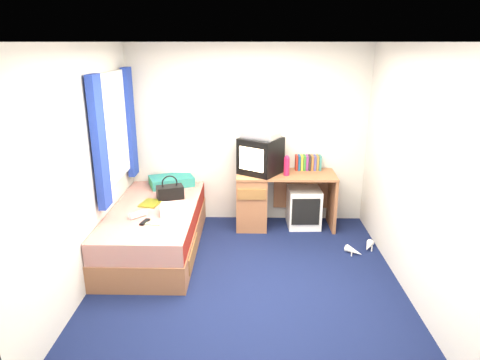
{
  "coord_description": "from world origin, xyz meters",
  "views": [
    {
      "loc": [
        0.02,
        -3.97,
        2.4
      ],
      "look_at": [
        -0.08,
        0.7,
        0.89
      ],
      "focal_mm": 32.0,
      "sensor_mm": 36.0,
      "label": 1
    }
  ],
  "objects_px": {
    "aerosol_can": "(274,166)",
    "water_bottle": "(138,215)",
    "pink_water_bottle": "(287,167)",
    "picture_frame": "(317,165)",
    "towel": "(175,209)",
    "crt_tv": "(260,156)",
    "desk": "(265,197)",
    "colour_swatch_fan": "(151,224)",
    "vcr": "(261,135)",
    "remote_control": "(145,222)",
    "handbag": "(170,192)",
    "bed": "(155,229)",
    "pillow": "(172,181)",
    "storage_cube": "(304,207)",
    "white_heels": "(361,249)",
    "magazine": "(151,203)"
  },
  "relations": [
    {
      "from": "storage_cube",
      "to": "white_heels",
      "type": "distance_m",
      "value": 1.0
    },
    {
      "from": "crt_tv",
      "to": "pink_water_bottle",
      "type": "distance_m",
      "value": 0.37
    },
    {
      "from": "picture_frame",
      "to": "towel",
      "type": "xyz_separation_m",
      "value": [
        -1.76,
        -1.09,
        -0.23
      ]
    },
    {
      "from": "picture_frame",
      "to": "aerosol_can",
      "type": "distance_m",
      "value": 0.6
    },
    {
      "from": "magazine",
      "to": "remote_control",
      "type": "height_order",
      "value": "remote_control"
    },
    {
      "from": "handbag",
      "to": "white_heels",
      "type": "bearing_deg",
      "value": -28.16
    },
    {
      "from": "crt_tv",
      "to": "magazine",
      "type": "distance_m",
      "value": 1.53
    },
    {
      "from": "water_bottle",
      "to": "picture_frame",
      "type": "bearing_deg",
      "value": 29.55
    },
    {
      "from": "crt_tv",
      "to": "vcr",
      "type": "relative_size",
      "value": 1.47
    },
    {
      "from": "water_bottle",
      "to": "storage_cube",
      "type": "bearing_deg",
      "value": 27.93
    },
    {
      "from": "colour_swatch_fan",
      "to": "vcr",
      "type": "bearing_deg",
      "value": 45.78
    },
    {
      "from": "bed",
      "to": "water_bottle",
      "type": "relative_size",
      "value": 10.0
    },
    {
      "from": "bed",
      "to": "magazine",
      "type": "height_order",
      "value": "magazine"
    },
    {
      "from": "towel",
      "to": "picture_frame",
      "type": "bearing_deg",
      "value": 31.84
    },
    {
      "from": "pink_water_bottle",
      "to": "aerosol_can",
      "type": "height_order",
      "value": "pink_water_bottle"
    },
    {
      "from": "bed",
      "to": "pillow",
      "type": "xyz_separation_m",
      "value": [
        0.06,
        0.82,
        0.33
      ]
    },
    {
      "from": "storage_cube",
      "to": "magazine",
      "type": "xyz_separation_m",
      "value": [
        -1.93,
        -0.62,
        0.28
      ]
    },
    {
      "from": "water_bottle",
      "to": "colour_swatch_fan",
      "type": "xyz_separation_m",
      "value": [
        0.18,
        -0.18,
        -0.03
      ]
    },
    {
      "from": "pillow",
      "to": "magazine",
      "type": "relative_size",
      "value": 2.02
    },
    {
      "from": "magazine",
      "to": "bed",
      "type": "bearing_deg",
      "value": -60.61
    },
    {
      "from": "crt_tv",
      "to": "pillow",
      "type": "bearing_deg",
      "value": -150.7
    },
    {
      "from": "vcr",
      "to": "remote_control",
      "type": "xyz_separation_m",
      "value": [
        -1.27,
        -1.19,
        -0.71
      ]
    },
    {
      "from": "pillow",
      "to": "magazine",
      "type": "height_order",
      "value": "pillow"
    },
    {
      "from": "remote_control",
      "to": "handbag",
      "type": "bearing_deg",
      "value": 93.27
    },
    {
      "from": "pink_water_bottle",
      "to": "magazine",
      "type": "bearing_deg",
      "value": -162.64
    },
    {
      "from": "picture_frame",
      "to": "remote_control",
      "type": "bearing_deg",
      "value": -158.73
    },
    {
      "from": "crt_tv",
      "to": "colour_swatch_fan",
      "type": "bearing_deg",
      "value": -100.89
    },
    {
      "from": "pink_water_bottle",
      "to": "white_heels",
      "type": "bearing_deg",
      "value": -37.3
    },
    {
      "from": "crt_tv",
      "to": "bed",
      "type": "bearing_deg",
      "value": -116.41
    },
    {
      "from": "aerosol_can",
      "to": "water_bottle",
      "type": "distance_m",
      "value": 1.92
    },
    {
      "from": "bed",
      "to": "pink_water_bottle",
      "type": "distance_m",
      "value": 1.83
    },
    {
      "from": "pillow",
      "to": "desk",
      "type": "xyz_separation_m",
      "value": [
        1.27,
        -0.09,
        -0.2
      ]
    },
    {
      "from": "remote_control",
      "to": "storage_cube",
      "type": "bearing_deg",
      "value": 46.42
    },
    {
      "from": "pillow",
      "to": "crt_tv",
      "type": "xyz_separation_m",
      "value": [
        1.2,
        -0.09,
        0.38
      ]
    },
    {
      "from": "pillow",
      "to": "handbag",
      "type": "bearing_deg",
      "value": -81.82
    },
    {
      "from": "remote_control",
      "to": "aerosol_can",
      "type": "bearing_deg",
      "value": 54.39
    },
    {
      "from": "crt_tv",
      "to": "desk",
      "type": "bearing_deg",
      "value": 33.33
    },
    {
      "from": "crt_tv",
      "to": "handbag",
      "type": "bearing_deg",
      "value": -125.95
    },
    {
      "from": "desk",
      "to": "remote_control",
      "type": "distance_m",
      "value": 1.79
    },
    {
      "from": "handbag",
      "to": "magazine",
      "type": "bearing_deg",
      "value": -156.93
    },
    {
      "from": "water_bottle",
      "to": "vcr",
      "type": "bearing_deg",
      "value": 37.13
    },
    {
      "from": "pillow",
      "to": "magazine",
      "type": "xyz_separation_m",
      "value": [
        -0.13,
        -0.7,
        -0.05
      ]
    },
    {
      "from": "water_bottle",
      "to": "white_heels",
      "type": "relative_size",
      "value": 0.5
    },
    {
      "from": "desk",
      "to": "picture_frame",
      "type": "height_order",
      "value": "picture_frame"
    },
    {
      "from": "pillow",
      "to": "picture_frame",
      "type": "bearing_deg",
      "value": 2.65
    },
    {
      "from": "pink_water_bottle",
      "to": "remote_control",
      "type": "distance_m",
      "value": 1.97
    },
    {
      "from": "white_heels",
      "to": "magazine",
      "type": "bearing_deg",
      "value": 176.85
    },
    {
      "from": "pillow",
      "to": "handbag",
      "type": "relative_size",
      "value": 1.56
    },
    {
      "from": "picture_frame",
      "to": "white_heels",
      "type": "bearing_deg",
      "value": -77.39
    },
    {
      "from": "desk",
      "to": "remote_control",
      "type": "xyz_separation_m",
      "value": [
        -1.33,
        -1.18,
        0.14
      ]
    }
  ]
}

